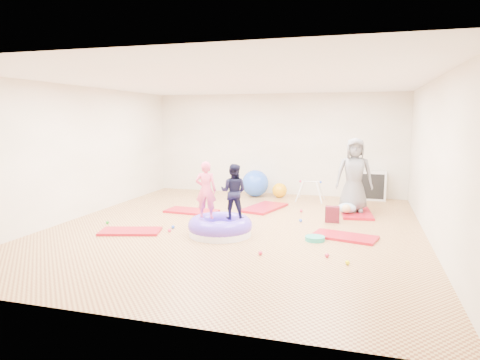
# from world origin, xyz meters

# --- Properties ---
(room) EXTENTS (7.01, 8.01, 2.81)m
(room) POSITION_xyz_m (0.00, 0.00, 1.40)
(room) COLOR tan
(room) RESTS_ON ground
(gym_mat_front_left) EXTENTS (1.21, 0.83, 0.05)m
(gym_mat_front_left) POSITION_xyz_m (-1.79, -0.90, 0.02)
(gym_mat_front_left) COLOR #AD1A17
(gym_mat_front_left) RESTS_ON ground
(gym_mat_mid_left) EXTENTS (1.21, 0.68, 0.05)m
(gym_mat_mid_left) POSITION_xyz_m (-1.37, 1.06, 0.02)
(gym_mat_mid_left) COLOR #AD1A17
(gym_mat_mid_left) RESTS_ON ground
(gym_mat_center_back) EXTENTS (0.98, 1.43, 0.05)m
(gym_mat_center_back) POSITION_xyz_m (0.13, 1.88, 0.03)
(gym_mat_center_back) COLOR #AD1A17
(gym_mat_center_back) RESTS_ON ground
(gym_mat_right) EXTENTS (1.21, 0.80, 0.05)m
(gym_mat_right) POSITION_xyz_m (2.08, -0.15, 0.02)
(gym_mat_right) COLOR #AD1A17
(gym_mat_right) RESTS_ON ground
(gym_mat_rear_right) EXTENTS (0.79, 1.35, 0.05)m
(gym_mat_rear_right) POSITION_xyz_m (2.23, 1.91, 0.03)
(gym_mat_rear_right) COLOR #AD1A17
(gym_mat_rear_right) RESTS_ON ground
(inflatable_cushion) EXTENTS (1.18, 1.18, 0.37)m
(inflatable_cushion) POSITION_xyz_m (-0.12, -0.59, 0.14)
(inflatable_cushion) COLOR white
(inflatable_cushion) RESTS_ON ground
(child_pink) EXTENTS (0.42, 0.32, 1.06)m
(child_pink) POSITION_xyz_m (-0.39, -0.58, 0.87)
(child_pink) COLOR #FE5780
(child_pink) RESTS_ON inflatable_cushion
(child_navy) EXTENTS (0.50, 0.39, 1.01)m
(child_navy) POSITION_xyz_m (0.10, -0.47, 0.85)
(child_navy) COLOR black
(child_navy) RESTS_ON inflatable_cushion
(adult_caregiver) EXTENTS (0.86, 0.61, 1.64)m
(adult_caregiver) POSITION_xyz_m (2.16, 1.95, 0.87)
(adult_caregiver) COLOR slate
(adult_caregiver) RESTS_ON gym_mat_rear_right
(infant) EXTENTS (0.39, 0.40, 0.23)m
(infant) POSITION_xyz_m (2.04, 1.66, 0.17)
(infant) COLOR #A3C2DF
(infant) RESTS_ON gym_mat_rear_right
(ball_pit_balls) EXTENTS (4.82, 3.42, 0.07)m
(ball_pit_balls) POSITION_xyz_m (0.23, -0.26, 0.03)
(ball_pit_balls) COLOR #DC2B50
(ball_pit_balls) RESTS_ON ground
(exercise_ball_blue) EXTENTS (0.73, 0.73, 0.73)m
(exercise_ball_blue) POSITION_xyz_m (-0.47, 3.40, 0.36)
(exercise_ball_blue) COLOR blue
(exercise_ball_blue) RESTS_ON ground
(exercise_ball_orange) EXTENTS (0.40, 0.40, 0.40)m
(exercise_ball_orange) POSITION_xyz_m (0.21, 3.41, 0.20)
(exercise_ball_orange) COLOR #E99E09
(exercise_ball_orange) RESTS_ON ground
(infant_play_gym) EXTENTS (0.70, 0.66, 0.53)m
(infant_play_gym) POSITION_xyz_m (1.07, 3.07, 0.36)
(infant_play_gym) COLOR silver
(infant_play_gym) RESTS_ON ground
(cube_shelf) EXTENTS (0.75, 0.37, 0.75)m
(cube_shelf) POSITION_xyz_m (2.56, 3.79, 0.38)
(cube_shelf) COLOR silver
(cube_shelf) RESTS_ON ground
(balance_disc) EXTENTS (0.35, 0.35, 0.08)m
(balance_disc) POSITION_xyz_m (1.59, -0.48, 0.04)
(balance_disc) COLOR teal
(balance_disc) RESTS_ON ground
(backpack) EXTENTS (0.29, 0.18, 0.33)m
(backpack) POSITION_xyz_m (1.78, 0.97, 0.17)
(backpack) COLOR maroon
(backpack) RESTS_ON ground
(yellow_toy) EXTENTS (0.19, 0.19, 0.03)m
(yellow_toy) POSITION_xyz_m (-1.72, -0.68, 0.01)
(yellow_toy) COLOR #F7F300
(yellow_toy) RESTS_ON ground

